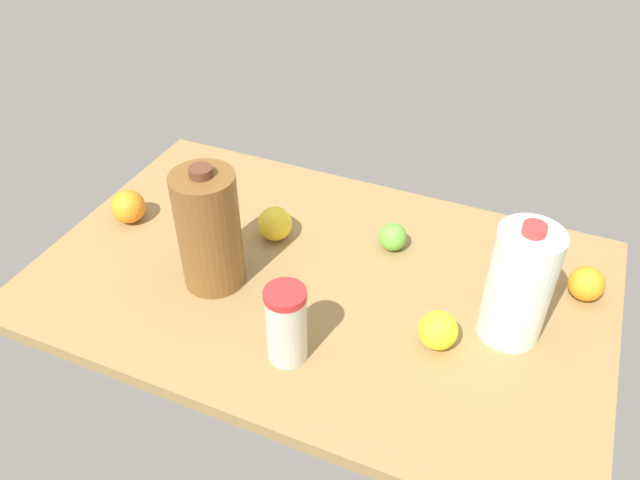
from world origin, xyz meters
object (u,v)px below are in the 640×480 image
(chocolate_milk_jug, at_px, (209,230))
(orange_near_front, at_px, (128,207))
(lemon_loose, at_px, (275,224))
(orange_by_jug, at_px, (586,284))
(lemon_far_back, at_px, (438,330))
(tumbler_cup, at_px, (286,324))
(lime_beside_bowl, at_px, (393,237))
(milk_jug, at_px, (519,286))

(chocolate_milk_jug, bearing_deg, orange_near_front, -18.86)
(chocolate_milk_jug, xyz_separation_m, lemon_loose, (-0.05, -0.18, -0.09))
(orange_by_jug, height_order, lemon_far_back, lemon_far_back)
(orange_by_jug, xyz_separation_m, lemon_far_back, (0.24, 0.24, 0.00))
(tumbler_cup, bearing_deg, lemon_loose, -59.88)
(orange_near_front, bearing_deg, lime_beside_bowl, -166.39)
(lime_beside_bowl, bearing_deg, orange_near_front, 13.61)
(tumbler_cup, height_order, lime_beside_bowl, tumbler_cup)
(chocolate_milk_jug, xyz_separation_m, lime_beside_bowl, (-0.31, -0.25, -0.10))
(milk_jug, height_order, orange_near_front, milk_jug)
(lemon_loose, distance_m, lemon_far_back, 0.46)
(lime_beside_bowl, xyz_separation_m, orange_near_front, (0.60, 0.15, 0.01))
(tumbler_cup, height_order, milk_jug, milk_jug)
(orange_by_jug, relative_size, lime_beside_bowl, 1.14)
(milk_jug, relative_size, orange_by_jug, 3.59)
(chocolate_milk_jug, relative_size, orange_near_front, 3.48)
(chocolate_milk_jug, distance_m, lemon_far_back, 0.49)
(chocolate_milk_jug, bearing_deg, lemon_far_back, -179.30)
(lime_beside_bowl, height_order, orange_near_front, orange_near_front)
(lemon_far_back, bearing_deg, orange_by_jug, -134.80)
(orange_by_jug, height_order, lime_beside_bowl, orange_by_jug)
(lemon_loose, xyz_separation_m, lemon_far_back, (-0.42, 0.17, -0.00))
(chocolate_milk_jug, bearing_deg, tumbler_cup, 150.95)
(tumbler_cup, distance_m, lemon_far_back, 0.28)
(tumbler_cup, bearing_deg, chocolate_milk_jug, -29.05)
(chocolate_milk_jug, xyz_separation_m, lemon_far_back, (-0.48, -0.01, -0.09))
(tumbler_cup, xyz_separation_m, orange_by_jug, (-0.49, -0.38, -0.04))
(orange_by_jug, distance_m, lime_beside_bowl, 0.41)
(chocolate_milk_jug, height_order, lemon_loose, chocolate_milk_jug)
(tumbler_cup, bearing_deg, orange_near_front, -23.57)
(orange_near_front, bearing_deg, milk_jug, 179.43)
(milk_jug, bearing_deg, tumbler_cup, 31.02)
(milk_jug, bearing_deg, orange_by_jug, -128.05)
(lemon_loose, distance_m, lime_beside_bowl, 0.27)
(milk_jug, distance_m, lemon_far_back, 0.17)
(lime_beside_bowl, distance_m, orange_near_front, 0.62)
(lemon_far_back, relative_size, orange_near_front, 0.94)
(lemon_loose, bearing_deg, orange_by_jug, -173.72)
(tumbler_cup, relative_size, lime_beside_bowl, 2.56)
(orange_near_front, bearing_deg, lemon_far_back, 173.06)
(lime_beside_bowl, bearing_deg, orange_by_jug, -179.34)
(milk_jug, distance_m, lime_beside_bowl, 0.34)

